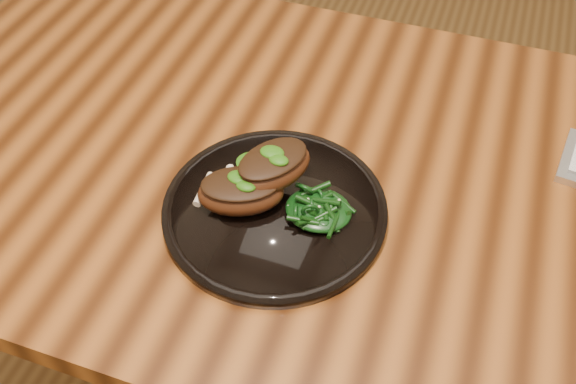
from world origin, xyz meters
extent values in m
cube|color=#381807|center=(0.00, 0.00, 0.73)|extent=(1.60, 0.80, 0.04)
cylinder|color=#39150C|center=(-0.74, 0.34, 0.35)|extent=(0.06, 0.06, 0.71)
cylinder|color=black|center=(-0.12, -0.12, 0.76)|extent=(0.31, 0.31, 0.02)
torus|color=black|center=(-0.12, -0.12, 0.76)|extent=(0.30, 0.30, 0.02)
cylinder|color=black|center=(-0.12, -0.12, 0.76)|extent=(0.20, 0.20, 0.00)
ellipsoid|color=#401D0C|center=(-0.16, -0.13, 0.79)|extent=(0.14, 0.11, 0.04)
ellipsoid|color=black|center=(-0.16, -0.13, 0.81)|extent=(0.12, 0.10, 0.01)
cylinder|color=beige|center=(-0.22, -0.13, 0.78)|extent=(0.01, 0.06, 0.01)
ellipsoid|color=#164907|center=(-0.16, -0.13, 0.81)|extent=(0.03, 0.02, 0.01)
ellipsoid|color=#401D0C|center=(-0.13, -0.09, 0.81)|extent=(0.12, 0.14, 0.04)
ellipsoid|color=black|center=(-0.13, -0.09, 0.83)|extent=(0.11, 0.12, 0.01)
cylinder|color=beige|center=(-0.17, -0.12, 0.80)|extent=(0.04, 0.05, 0.01)
ellipsoid|color=#164907|center=(-0.13, -0.09, 0.83)|extent=(0.03, 0.02, 0.01)
ellipsoid|color=#164907|center=(-0.16, -0.05, 0.77)|extent=(0.09, 0.06, 0.01)
ellipsoid|color=black|center=(-0.06, -0.11, 0.78)|extent=(0.09, 0.08, 0.02)
camera|label=1|loc=(0.08, -0.65, 1.42)|focal=40.00mm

